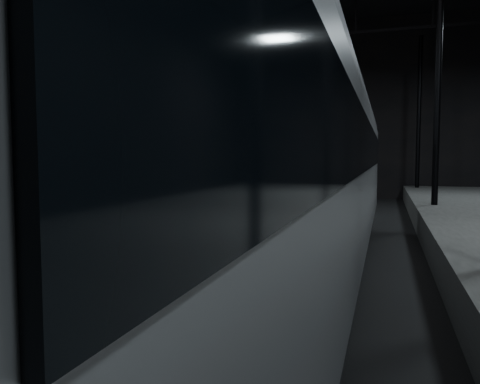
% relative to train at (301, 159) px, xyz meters
% --- Properties ---
extents(ground, '(44.00, 44.00, 0.00)m').
position_rel_train_xyz_m(ground, '(0.00, 3.25, -2.98)').
color(ground, black).
rests_on(ground, ground).
extents(platform_left, '(9.00, 43.80, 1.00)m').
position_rel_train_xyz_m(platform_left, '(-7.50, 3.25, -2.48)').
color(platform_left, '#4C4C4A').
rests_on(platform_left, ground).
extents(tactile_strip, '(0.50, 43.80, 0.01)m').
position_rel_train_xyz_m(tactile_strip, '(-3.25, 3.25, -1.98)').
color(tactile_strip, brown).
rests_on(tactile_strip, platform_left).
extents(track, '(2.40, 43.00, 0.24)m').
position_rel_train_xyz_m(track, '(0.00, 3.25, -2.91)').
color(track, '#3F3328').
rests_on(track, ground).
extents(train, '(2.99, 20.00, 5.34)m').
position_rel_train_xyz_m(train, '(0.00, 0.00, 0.00)').
color(train, '#AAACB2').
rests_on(train, ground).
extents(woman, '(0.71, 0.55, 1.73)m').
position_rel_train_xyz_m(woman, '(-4.33, 5.96, -1.11)').
color(woman, tan).
rests_on(woman, platform_left).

